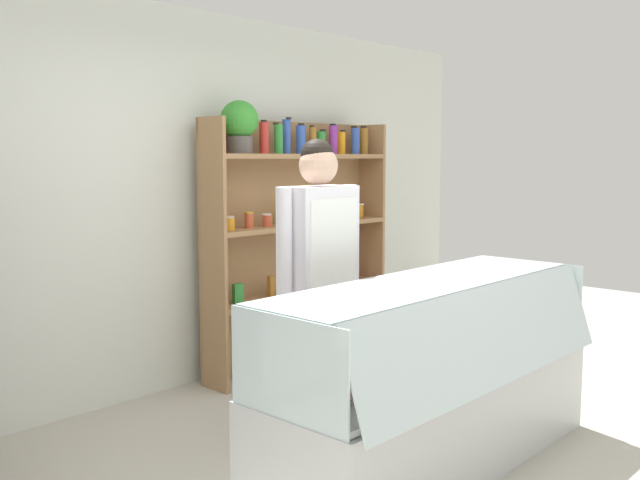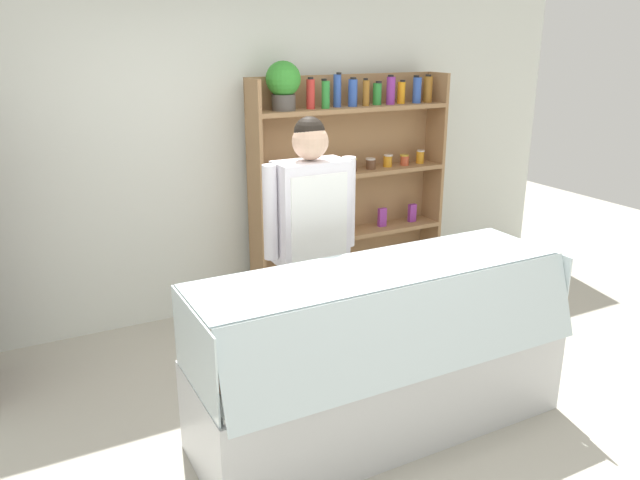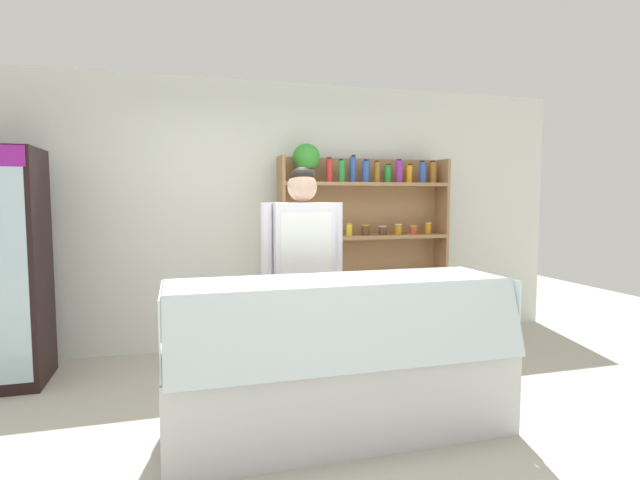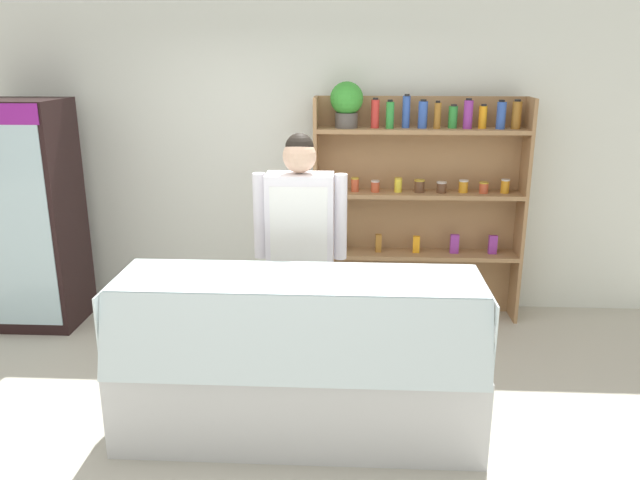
% 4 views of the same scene
% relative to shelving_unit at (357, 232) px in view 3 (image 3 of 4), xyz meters
% --- Properties ---
extents(ground_plane, '(12.00, 12.00, 0.00)m').
position_rel_shelving_unit_xyz_m(ground_plane, '(-0.97, -1.80, -1.17)').
color(ground_plane, '#B7B2A3').
extents(back_wall, '(6.80, 0.10, 2.70)m').
position_rel_shelving_unit_xyz_m(back_wall, '(-0.97, 0.26, 0.18)').
color(back_wall, silver).
rests_on(back_wall, ground).
extents(shelving_unit, '(1.80, 0.29, 2.06)m').
position_rel_shelving_unit_xyz_m(shelving_unit, '(0.00, 0.00, 0.00)').
color(shelving_unit, '#9E754C').
rests_on(shelving_unit, ground).
extents(deli_display_case, '(2.20, 0.79, 1.01)m').
position_rel_shelving_unit_xyz_m(deli_display_case, '(-0.82, -1.89, -0.86)').
color(deli_display_case, silver).
rests_on(deli_display_case, ground).
extents(shop_clerk, '(0.66, 0.25, 1.77)m').
position_rel_shelving_unit_xyz_m(shop_clerk, '(-0.86, -1.11, -0.12)').
color(shop_clerk, '#4C4233').
rests_on(shop_clerk, ground).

